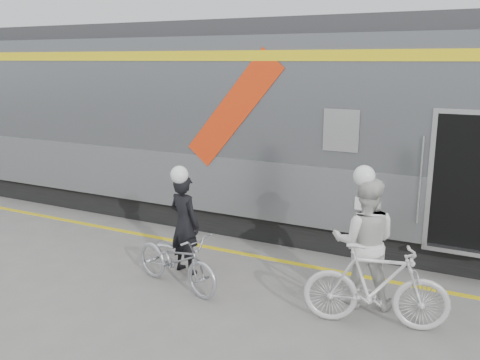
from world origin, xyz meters
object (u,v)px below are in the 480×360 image
Objects in this scene: man at (185,224)px; woman at (364,242)px; bicycle_right at (376,286)px; bicycle_left at (176,259)px.

man is 2.84m from woman.
woman reaches higher than bicycle_right.
bicycle_left is (0.20, -0.55, -0.37)m from man.
man is at bearing 70.12° from bicycle_right.
man is 0.89× the size of woman.
bicycle_right is (0.30, -0.55, -0.36)m from woman.
bicycle_right is (3.13, -0.36, -0.26)m from man.
bicycle_right is at bearing -71.61° from bicycle_left.
bicycle_right reaches higher than bicycle_left.
woman is at bearing 15.20° from bicycle_right.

